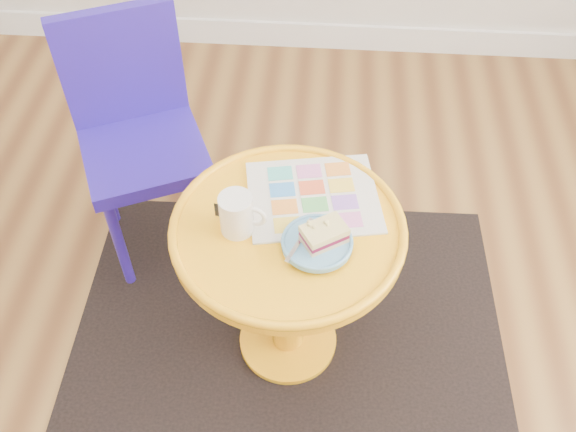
# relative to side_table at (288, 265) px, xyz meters

# --- Properties ---
(rug) EXTENTS (1.32, 1.13, 0.01)m
(rug) POSITION_rel_side_table_xyz_m (0.00, -0.00, -0.39)
(rug) COLOR black
(rug) RESTS_ON ground
(side_table) EXTENTS (0.57, 0.57, 0.54)m
(side_table) POSITION_rel_side_table_xyz_m (0.00, 0.00, 0.00)
(side_table) COLOR #FFAA15
(side_table) RESTS_ON ground
(chair) EXTENTS (0.47, 0.47, 0.80)m
(chair) POSITION_rel_side_table_xyz_m (-0.49, 0.43, 0.07)
(chair) COLOR #29189D
(chair) RESTS_ON ground
(newspaper) EXTENTS (0.37, 0.33, 0.01)m
(newspaper) POSITION_rel_side_table_xyz_m (0.06, 0.10, 0.16)
(newspaper) COLOR silver
(newspaper) RESTS_ON side_table
(mug) EXTENTS (0.12, 0.08, 0.11)m
(mug) POSITION_rel_side_table_xyz_m (-0.12, -0.01, 0.21)
(mug) COLOR white
(mug) RESTS_ON side_table
(plate) EXTENTS (0.17, 0.17, 0.02)m
(plate) POSITION_rel_side_table_xyz_m (0.07, -0.06, 0.17)
(plate) COLOR #5E9DC7
(plate) RESTS_ON newspaper
(cake_slice) EXTENTS (0.12, 0.11, 0.04)m
(cake_slice) POSITION_rel_side_table_xyz_m (0.09, -0.05, 0.20)
(cake_slice) COLOR #D3BC8C
(cake_slice) RESTS_ON plate
(fork) EXTENTS (0.07, 0.14, 0.00)m
(fork) POSITION_rel_side_table_xyz_m (0.04, -0.06, 0.18)
(fork) COLOR silver
(fork) RESTS_ON plate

